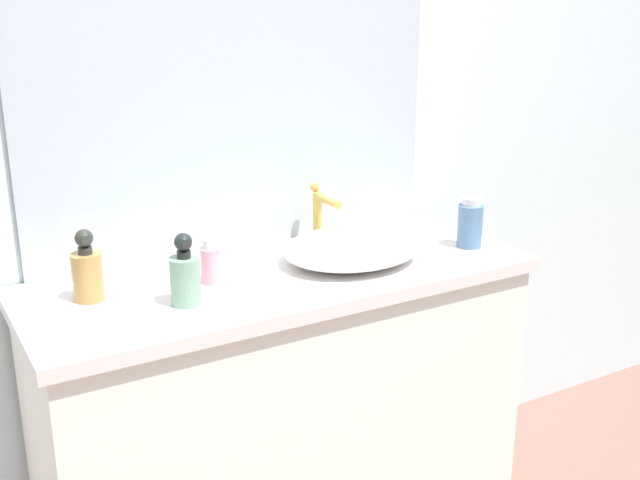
% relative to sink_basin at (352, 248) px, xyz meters
% --- Properties ---
extents(bathroom_wall_rear, '(6.00, 0.06, 2.60)m').
position_rel_sink_basin_xyz_m(bathroom_wall_rear, '(-0.21, 0.32, 0.38)').
color(bathroom_wall_rear, silver).
rests_on(bathroom_wall_rear, ground).
extents(vanity_counter, '(1.38, 0.52, 0.88)m').
position_rel_sink_basin_xyz_m(vanity_counter, '(-0.21, 0.02, -0.48)').
color(vanity_counter, white).
rests_on(vanity_counter, ground).
extents(wall_mirror_panel, '(1.23, 0.01, 1.25)m').
position_rel_sink_basin_xyz_m(wall_mirror_panel, '(-0.21, 0.28, 0.58)').
color(wall_mirror_panel, '#B2BCC6').
rests_on(wall_mirror_panel, vanity_counter).
extents(sink_basin, '(0.40, 0.33, 0.08)m').
position_rel_sink_basin_xyz_m(sink_basin, '(0.00, 0.00, 0.00)').
color(sink_basin, white).
rests_on(sink_basin, vanity_counter).
extents(faucet, '(0.03, 0.15, 0.18)m').
position_rel_sink_basin_xyz_m(faucet, '(0.00, 0.18, 0.07)').
color(faucet, gold).
rests_on(faucet, vanity_counter).
extents(soap_dispenser, '(0.08, 0.08, 0.18)m').
position_rel_sink_basin_xyz_m(soap_dispenser, '(-0.71, 0.08, 0.03)').
color(soap_dispenser, '#B78547').
rests_on(soap_dispenser, vanity_counter).
extents(lotion_bottle, '(0.05, 0.05, 0.12)m').
position_rel_sink_basin_xyz_m(lotion_bottle, '(-0.40, 0.04, 0.01)').
color(lotion_bottle, pink).
rests_on(lotion_bottle, vanity_counter).
extents(perfume_bottle, '(0.07, 0.07, 0.18)m').
position_rel_sink_basin_xyz_m(perfume_bottle, '(-0.51, -0.06, 0.03)').
color(perfume_bottle, '#7CA288').
rests_on(perfume_bottle, vanity_counter).
extents(spray_can, '(0.07, 0.07, 0.15)m').
position_rel_sink_basin_xyz_m(spray_can, '(0.37, -0.06, 0.03)').
color(spray_can, '#53779E').
rests_on(spray_can, vanity_counter).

